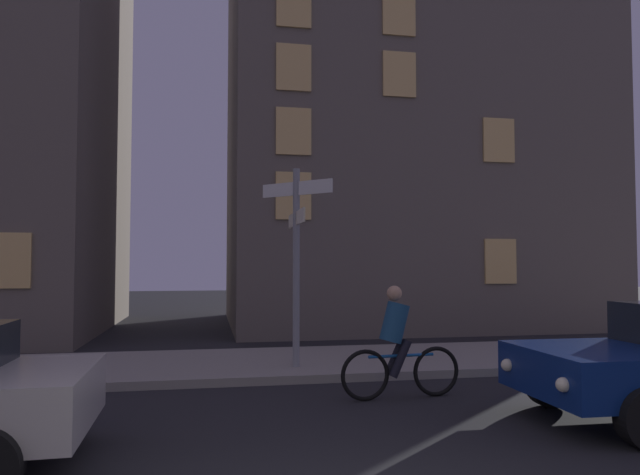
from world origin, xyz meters
name	(u,v)px	position (x,y,z in m)	size (l,w,h in m)	color
sidewalk_kerb	(260,364)	(0.00, 7.42, 0.07)	(40.00, 3.22, 0.14)	gray
signpost	(296,247)	(0.55, 6.65, 2.22)	(1.09, 1.77, 3.46)	gray
cyclist	(398,346)	(1.71, 4.57, 0.75)	(1.82, 0.36, 1.61)	black
building_right_block	(401,130)	(5.34, 14.97, 6.42)	(11.24, 8.05, 12.84)	#6B6056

